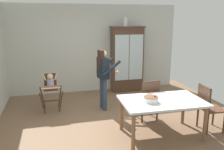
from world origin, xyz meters
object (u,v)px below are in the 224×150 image
dining_table (162,104)px  dining_chair_right_end (208,105)px  adult_person (103,72)px  birthday_cake (151,99)px  china_cabinet (127,59)px  high_chair_with_toddler (51,85)px  dining_chair_far_side (149,97)px  ceramic_vase (125,22)px

dining_table → dining_chair_right_end: (1.01, -0.03, -0.10)m
adult_person → birthday_cake: 1.78m
adult_person → dining_table: size_ratio=0.94×
china_cabinet → high_chair_with_toddler: china_cabinet is taller
dining_chair_far_side → dining_chair_right_end: size_ratio=1.00×
ceramic_vase → dining_chair_right_end: bearing=-75.6°
high_chair_with_toddler → dining_table: (2.09, -1.90, -0.00)m
high_chair_with_toddler → dining_chair_far_side: 2.43m
dining_table → ceramic_vase: bearing=86.0°
dining_chair_far_side → dining_chair_right_end: bearing=140.7°
dining_chair_far_side → dining_table: bearing=85.4°
dining_table → birthday_cake: size_ratio=5.79×
high_chair_with_toddler → dining_chair_far_side: (2.12, -1.19, -0.10)m
dining_table → dining_chair_far_side: 0.72m
dining_chair_right_end → dining_table: bearing=92.1°
high_chair_with_toddler → dining_chair_far_side: dining_chair_far_side is taller
china_cabinet → ceramic_vase: size_ratio=7.56×
ceramic_vase → dining_table: size_ratio=0.17×
ceramic_vase → dining_chair_far_side: bearing=-94.5°
china_cabinet → ceramic_vase: 1.13m
china_cabinet → birthday_cake: china_cabinet is taller
adult_person → dining_chair_far_side: adult_person is taller
dining_table → birthday_cake: bearing=-169.1°
adult_person → dining_chair_far_side: size_ratio=1.59×
dining_chair_far_side → dining_chair_right_end: 1.23m
adult_person → birthday_cake: (0.54, -1.69, -0.17)m
high_chair_with_toddler → dining_chair_right_end: (3.10, -1.94, -0.10)m
china_cabinet → high_chair_with_toddler: bearing=-153.9°
birthday_cake → ceramic_vase: bearing=81.3°
high_chair_with_toddler → dining_table: size_ratio=0.59×
dining_table → dining_chair_right_end: dining_chair_right_end is taller
ceramic_vase → dining_chair_far_side: 2.85m
ceramic_vase → dining_chair_far_side: (-0.18, -2.35, -1.60)m
ceramic_vase → china_cabinet: bearing=-3.3°
china_cabinet → birthday_cake: (-0.54, -3.11, -0.23)m
china_cabinet → high_chair_with_toddler: size_ratio=2.15×
high_chair_with_toddler → birthday_cake: (1.83, -1.95, 0.14)m
ceramic_vase → dining_chair_far_side: size_ratio=0.28×
ceramic_vase → dining_chair_right_end: (0.79, -3.10, -1.60)m
dining_table → birthday_cake: 0.30m
dining_chair_right_end → high_chair_with_toddler: bearing=61.9°
adult_person → birthday_cake: size_ratio=5.47×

